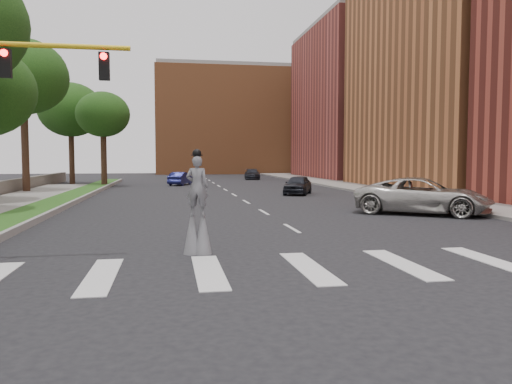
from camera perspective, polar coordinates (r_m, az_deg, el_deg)
name	(u,v)px	position (r m, az deg, el deg)	size (l,w,h in m)	color
ground_plane	(372,275)	(12.52, 13.09, -9.21)	(160.00, 160.00, 0.00)	black
grass_median	(56,203)	(32.05, -21.91, -1.15)	(2.00, 60.00, 0.25)	#204E16
median_curb	(74,202)	(31.84, -20.06, -1.11)	(0.20, 60.00, 0.28)	gray
sidewalk_right	(395,193)	(40.23, 15.63, -0.07)	(5.00, 90.00, 0.18)	slate
building_mid	(473,54)	(50.00, 23.52, 14.23)	(16.00, 22.00, 24.00)	#B36638
building_far	(367,105)	(70.87, 12.60, 9.70)	(16.00, 22.00, 20.00)	#A5453D
building_backdrop	(230,123)	(90.08, -2.98, 7.92)	(26.00, 14.00, 18.00)	#B36638
stilt_performer	(197,212)	(14.67, -6.72, -2.31)	(0.83, 0.60, 3.08)	#311E13
suv_crossing	(423,196)	(26.25, 18.51, -0.42)	(3.03, 6.56, 1.82)	#B2AFA8
car_near	(298,185)	(38.26, 4.80, 0.83)	(1.73, 4.30, 1.46)	black
car_mid	(180,179)	(51.25, -8.64, 1.52)	(1.40, 4.03, 1.33)	navy
car_far	(252,174)	(64.09, -0.45, 2.06)	(1.87, 4.60, 1.33)	black
tree_4	(23,77)	(43.75, -25.09, 11.82)	(6.90, 6.90, 12.05)	#311E13
tree_5	(71,110)	(56.54, -20.44, 8.77)	(6.66, 6.66, 10.66)	#311E13
tree_6	(103,115)	(50.00, -17.09, 8.41)	(5.05, 5.05, 9.05)	#311E13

